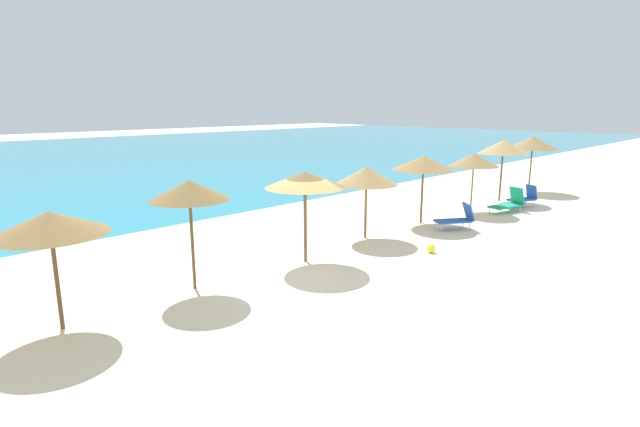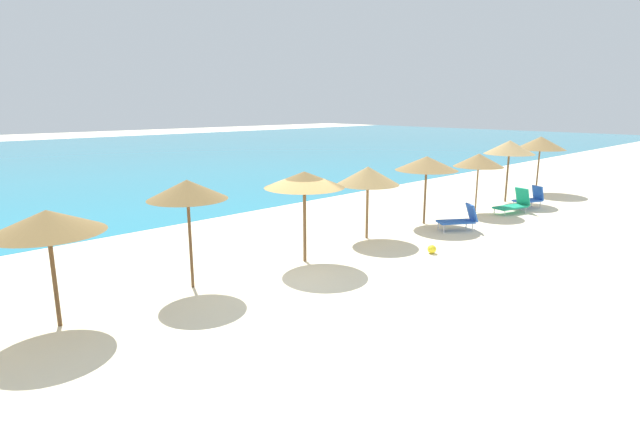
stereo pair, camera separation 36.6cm
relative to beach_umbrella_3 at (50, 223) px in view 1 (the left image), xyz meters
name	(u,v)px [view 1 (the left image)]	position (x,y,z in m)	size (l,w,h in m)	color
ground_plane	(296,270)	(5.99, -0.71, -2.28)	(160.00, 160.00, 0.00)	beige
beach_umbrella_3	(50,223)	(0.00, 0.00, 0.00)	(2.25, 2.25, 2.53)	brown
beach_umbrella_4	(189,190)	(3.19, 0.06, 0.27)	(1.99, 1.99, 2.81)	brown
beach_umbrella_5	(305,180)	(6.73, -0.33, 0.19)	(2.36, 2.36, 2.72)	brown
beach_umbrella_6	(366,176)	(10.05, 0.11, -0.06)	(2.19, 2.19, 2.54)	brown
beach_umbrella_7	(423,163)	(13.33, -0.04, 0.11)	(2.42, 2.42, 2.67)	brown
beach_umbrella_8	(474,160)	(16.74, -0.37, 0.00)	(2.13, 2.13, 2.57)	brown
beach_umbrella_9	(503,147)	(20.00, -0.15, 0.34)	(2.36, 2.36, 2.96)	brown
beach_umbrella_10	(533,143)	(23.70, -0.07, 0.35)	(2.56, 2.56, 2.98)	brown
lounge_chair_0	(509,203)	(17.81, -1.60, -1.89)	(1.78, 1.03, 1.07)	#199972
lounge_chair_1	(524,197)	(19.28, -1.66, -1.83)	(1.45, 1.05, 1.01)	blue
lounge_chair_2	(457,218)	(13.42, -1.59, -1.85)	(1.52, 1.29, 1.00)	blue
beach_ball	(431,248)	(10.16, -2.53, -2.15)	(0.28, 0.28, 0.28)	yellow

